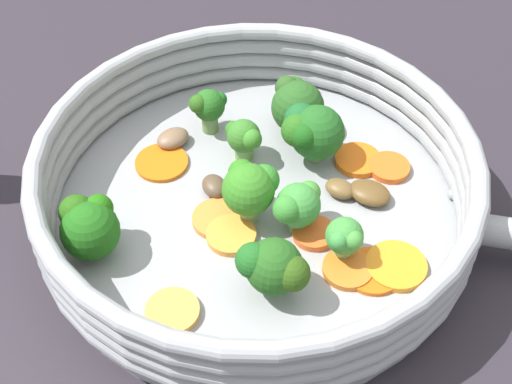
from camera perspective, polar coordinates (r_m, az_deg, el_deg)
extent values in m
plane|color=#28232A|center=(0.59, 0.00, -2.19)|extent=(4.00, 4.00, 0.00)
cylinder|color=#939699|center=(0.58, 0.00, -1.61)|extent=(0.33, 0.33, 0.02)
torus|color=#95979C|center=(0.57, 0.00, -0.51)|extent=(0.35, 0.35, 0.02)
torus|color=#95979C|center=(0.56, 0.00, 0.53)|extent=(0.35, 0.35, 0.02)
torus|color=#95979C|center=(0.55, 0.00, 1.62)|extent=(0.35, 0.35, 0.02)
torus|color=#95979C|center=(0.54, 0.00, 2.75)|extent=(0.35, 0.35, 0.02)
sphere|color=#97929B|center=(0.55, 15.33, -6.19)|extent=(0.01, 0.01, 0.01)
sphere|color=#929895|center=(0.60, 15.49, -0.19)|extent=(0.01, 0.01, 0.01)
cylinder|color=orange|center=(0.55, -2.00, -3.48)|extent=(0.05, 0.05, 0.01)
cylinder|color=orange|center=(0.61, 8.16, 2.56)|extent=(0.04, 0.04, 0.01)
cylinder|color=orange|center=(0.61, -7.55, 2.35)|extent=(0.06, 0.06, 0.00)
cylinder|color=#EB9B41|center=(0.51, -6.69, -9.48)|extent=(0.04, 0.04, 0.01)
cylinder|color=orange|center=(0.54, 9.28, -6.27)|extent=(0.06, 0.06, 0.00)
cylinder|color=orange|center=(0.54, 11.15, -5.82)|extent=(0.06, 0.06, 0.01)
cylinder|color=orange|center=(0.61, 10.60, 1.93)|extent=(0.05, 0.05, 0.01)
cylinder|color=orange|center=(0.53, 7.34, -6.12)|extent=(0.05, 0.05, 0.01)
cylinder|color=orange|center=(0.56, -3.05, -2.17)|extent=(0.05, 0.05, 0.01)
cylinder|color=orange|center=(0.55, 4.66, -3.29)|extent=(0.05, 0.05, 0.01)
cylinder|color=#67874B|center=(0.63, -3.70, 5.69)|extent=(0.01, 0.01, 0.02)
sphere|color=#225C1B|center=(0.62, -3.78, 6.95)|extent=(0.03, 0.03, 0.03)
sphere|color=#185A1C|center=(0.62, -2.94, 7.40)|extent=(0.01, 0.01, 0.01)
sphere|color=#285617|center=(0.61, -4.63, 7.04)|extent=(0.02, 0.02, 0.02)
cylinder|color=#5E9348|center=(0.55, -12.79, -4.33)|extent=(0.01, 0.01, 0.01)
sphere|color=#1D5B15|center=(0.54, -13.13, -3.03)|extent=(0.04, 0.04, 0.04)
sphere|color=#1F630F|center=(0.54, -12.46, -1.29)|extent=(0.02, 0.02, 0.02)
sphere|color=#245611|center=(0.54, -14.15, -1.59)|extent=(0.03, 0.03, 0.03)
sphere|color=#155A1F|center=(0.54, -13.02, -1.50)|extent=(0.02, 0.02, 0.02)
cylinder|color=#689545|center=(0.61, -0.98, 3.40)|extent=(0.02, 0.02, 0.02)
sphere|color=#336E24|center=(0.60, -1.00, 4.50)|extent=(0.03, 0.03, 0.03)
sphere|color=#357824|center=(0.59, -0.42, 4.24)|extent=(0.02, 0.02, 0.02)
sphere|color=#29691C|center=(0.60, -1.76, 5.00)|extent=(0.02, 0.02, 0.02)
sphere|color=#3B732E|center=(0.59, -0.35, 4.37)|extent=(0.01, 0.01, 0.01)
cylinder|color=#85B66A|center=(0.54, 6.94, -4.58)|extent=(0.01, 0.01, 0.02)
sphere|color=#3B8737|center=(0.53, 7.09, -3.50)|extent=(0.03, 0.03, 0.03)
sphere|color=#39873B|center=(0.52, 6.63, -3.89)|extent=(0.01, 0.01, 0.01)
sphere|color=#408A37|center=(0.52, 7.82, -3.82)|extent=(0.01, 0.01, 0.01)
cylinder|color=#6F9155|center=(0.61, 4.78, 3.23)|extent=(0.01, 0.01, 0.02)
sphere|color=#1E571C|center=(0.59, 4.91, 4.76)|extent=(0.05, 0.05, 0.05)
sphere|color=#255C18|center=(0.59, 3.38, 4.95)|extent=(0.03, 0.03, 0.03)
sphere|color=#174F14|center=(0.58, 3.92, 4.47)|extent=(0.02, 0.02, 0.02)
sphere|color=#195626|center=(0.59, 3.64, 5.74)|extent=(0.03, 0.03, 0.03)
cylinder|color=#87AE67|center=(0.63, 3.28, 5.41)|extent=(0.01, 0.01, 0.01)
sphere|color=#24511D|center=(0.62, 3.36, 6.79)|extent=(0.05, 0.05, 0.05)
sphere|color=#285A19|center=(0.63, 3.00, 8.11)|extent=(0.02, 0.02, 0.02)
sphere|color=#284D1D|center=(0.62, 2.52, 8.32)|extent=(0.02, 0.02, 0.02)
sphere|color=#235A1C|center=(0.63, 3.21, 7.98)|extent=(0.02, 0.02, 0.02)
cylinder|color=#7CB65F|center=(0.52, 1.42, -7.30)|extent=(0.01, 0.01, 0.02)
sphere|color=#215419|center=(0.50, 1.46, -5.97)|extent=(0.04, 0.04, 0.04)
sphere|color=#2B4D12|center=(0.49, 2.88, -6.51)|extent=(0.03, 0.03, 0.03)
sphere|color=#1C591D|center=(0.50, -0.21, -5.49)|extent=(0.03, 0.03, 0.03)
cylinder|color=#759D60|center=(0.55, 3.33, -2.27)|extent=(0.02, 0.02, 0.02)
sphere|color=#3A8536|center=(0.54, 3.41, -1.05)|extent=(0.03, 0.03, 0.03)
sphere|color=#347E2D|center=(0.53, 2.52, -1.37)|extent=(0.02, 0.02, 0.02)
sphere|color=#3D862F|center=(0.54, 4.23, -0.05)|extent=(0.02, 0.02, 0.02)
cylinder|color=#89A56E|center=(0.56, -0.60, -1.36)|extent=(0.02, 0.02, 0.02)
sphere|color=#327720|center=(0.54, -0.62, 0.18)|extent=(0.04, 0.04, 0.04)
sphere|color=#2D7924|center=(0.54, 0.64, 0.98)|extent=(0.02, 0.02, 0.02)
sphere|color=#2C721A|center=(0.55, -1.14, 1.54)|extent=(0.02, 0.02, 0.02)
ellipsoid|color=brown|center=(0.62, -6.67, 4.28)|extent=(0.04, 0.04, 0.01)
ellipsoid|color=brown|center=(0.58, -3.35, 0.46)|extent=(0.03, 0.03, 0.01)
ellipsoid|color=brown|center=(0.58, 6.73, 0.27)|extent=(0.03, 0.03, 0.01)
ellipsoid|color=brown|center=(0.58, 9.10, -0.11)|extent=(0.04, 0.04, 0.01)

